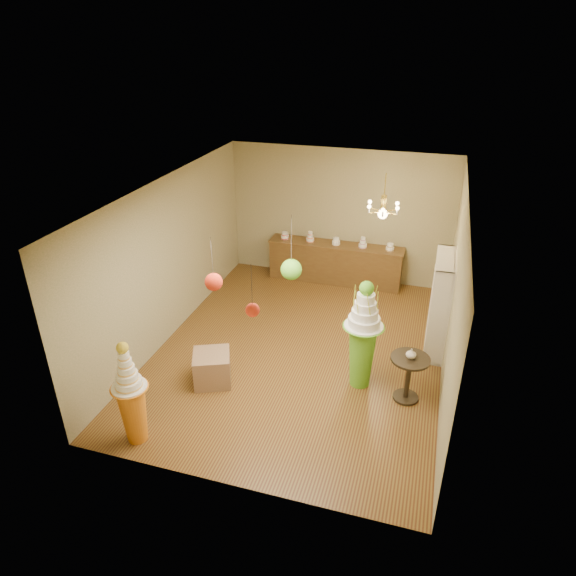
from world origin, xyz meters
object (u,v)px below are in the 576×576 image
(pedestal_green, at_px, (362,342))
(round_table, at_px, (409,373))
(pedestal_orange, at_px, (132,404))
(sideboard, at_px, (335,262))

(pedestal_green, relative_size, round_table, 2.43)
(pedestal_green, relative_size, pedestal_orange, 1.15)
(round_table, bearing_deg, pedestal_green, 167.60)
(sideboard, xyz_separation_m, round_table, (1.98, -3.80, 0.02))
(pedestal_orange, relative_size, round_table, 2.11)
(pedestal_green, distance_m, pedestal_orange, 3.59)
(pedestal_green, bearing_deg, sideboard, 108.36)
(sideboard, bearing_deg, round_table, -62.53)
(pedestal_orange, height_order, round_table, pedestal_orange)
(pedestal_orange, height_order, sideboard, pedestal_orange)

